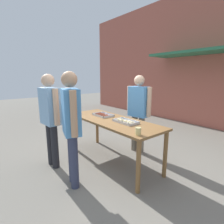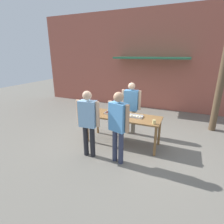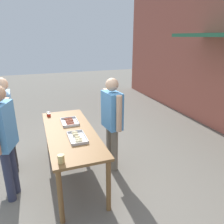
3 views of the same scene
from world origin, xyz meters
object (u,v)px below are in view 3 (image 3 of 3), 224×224
Objects in this scene: food_tray_buns at (77,138)px; person_customer_with_cup at (4,134)px; person_server_behind_table at (112,117)px; condiment_jar_mustard at (48,113)px; condiment_jar_ketchup at (49,115)px; food_tray_sausages at (70,122)px; beer_cup at (61,159)px; person_customer_holding_hotdog at (7,118)px.

food_tray_buns is 1.04m from person_customer_with_cup.
condiment_jar_mustard is at bearing -138.58° from person_server_behind_table.
condiment_jar_ketchup is at bearing -135.55° from person_server_behind_table.
condiment_jar_ketchup reaches higher than food_tray_sausages.
condiment_jar_mustard is at bearing -13.37° from person_customer_with_cup.
person_customer_with_cup is at bearing -88.39° from person_server_behind_table.
beer_cup reaches higher than food_tray_buns.
person_server_behind_table is at bearing 132.55° from beer_cup.
person_customer_holding_hotdog is at bearing -68.20° from condiment_jar_ketchup.
person_customer_with_cup is at bearing -32.66° from condiment_jar_ketchup.
beer_cup is (1.78, 0.00, 0.02)m from condiment_jar_ketchup.
condiment_jar_ketchup is at bearing -179.85° from beer_cup.
food_tray_buns is 1.32m from condiment_jar_mustard.
person_server_behind_table is (0.94, 1.03, 0.12)m from condiment_jar_mustard.
person_customer_holding_hotdog reaches higher than food_tray_sausages.
person_customer_holding_hotdog is at bearing -100.09° from food_tray_sausages.
person_customer_holding_hotdog is at bearing -61.71° from condiment_jar_mustard.
person_server_behind_table is at bearing 47.52° from condiment_jar_mustard.
condiment_jar_mustard reaches higher than food_tray_sausages.
condiment_jar_mustard is 1.37m from person_customer_with_cup.
food_tray_sausages is 0.70m from food_tray_buns.
condiment_jar_ketchup is at bearing -15.72° from person_customer_with_cup.
food_tray_sausages is 3.78× the size of beer_cup.
person_customer_with_cup is (-0.71, -0.69, 0.14)m from beer_cup.
person_customer_with_cup reaches higher than person_customer_holding_hotdog.
condiment_jar_mustard and condiment_jar_ketchup have the same top height.
condiment_jar_mustard is at bearing -165.44° from food_tray_buns.
food_tray_buns reaches higher than food_tray_sausages.
person_customer_holding_hotdog is at bearing -130.28° from food_tray_buns.
person_customer_holding_hotdog is 0.79m from person_customer_with_cup.
condiment_jar_ketchup is 0.04× the size of person_customer_with_cup.
beer_cup is (0.60, -0.32, 0.03)m from food_tray_buns.
condiment_jar_mustard is at bearing -65.79° from person_customer_holding_hotdog.
condiment_jar_mustard is 0.04× the size of person_customer_holding_hotdog.
condiment_jar_mustard is 0.64× the size of beer_cup.
person_customer_with_cup is (0.60, -1.02, 0.18)m from food_tray_sausages.
person_server_behind_table is at bearing -65.36° from person_customer_with_cup.
beer_cup is 1.66m from person_customer_holding_hotdog.
food_tray_buns is at bearing 14.56° from condiment_jar_mustard.
person_customer_holding_hotdog is (0.39, -0.72, 0.14)m from condiment_jar_mustard.
beer_cup is 0.06× the size of person_customer_holding_hotdog.
person_server_behind_table is at bearing 50.55° from condiment_jar_ketchup.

